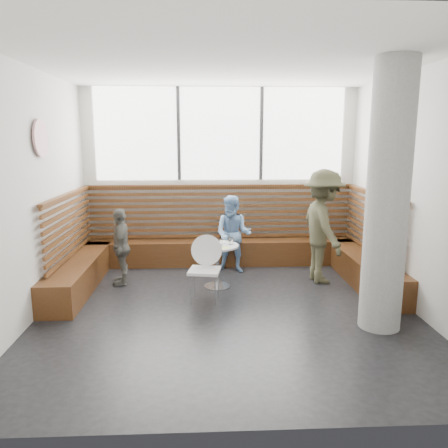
{
  "coord_description": "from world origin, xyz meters",
  "views": [
    {
      "loc": [
        -0.31,
        -5.59,
        2.29
      ],
      "look_at": [
        0.0,
        1.0,
        1.0
      ],
      "focal_mm": 35.0,
      "sensor_mm": 36.0,
      "label": 1
    }
  ],
  "objects_px": {
    "concrete_column": "(388,199)",
    "adult_man": "(323,226)",
    "cafe_chair": "(204,263)",
    "cafe_table": "(217,257)",
    "child_back": "(233,234)",
    "child_left": "(121,247)"
  },
  "relations": [
    {
      "from": "adult_man",
      "to": "child_left",
      "type": "relative_size",
      "value": 1.49
    },
    {
      "from": "cafe_table",
      "to": "child_left",
      "type": "bearing_deg",
      "value": 170.78
    },
    {
      "from": "cafe_table",
      "to": "adult_man",
      "type": "bearing_deg",
      "value": 7.01
    },
    {
      "from": "child_back",
      "to": "adult_man",
      "type": "bearing_deg",
      "value": -4.99
    },
    {
      "from": "concrete_column",
      "to": "child_left",
      "type": "xyz_separation_m",
      "value": [
        -3.48,
        1.8,
        -0.99
      ]
    },
    {
      "from": "adult_man",
      "to": "child_back",
      "type": "bearing_deg",
      "value": 61.31
    },
    {
      "from": "child_back",
      "to": "child_left",
      "type": "height_order",
      "value": "child_back"
    },
    {
      "from": "concrete_column",
      "to": "adult_man",
      "type": "distance_m",
      "value": 1.91
    },
    {
      "from": "concrete_column",
      "to": "cafe_chair",
      "type": "xyz_separation_m",
      "value": [
        -2.16,
        1.01,
        -1.05
      ]
    },
    {
      "from": "cafe_chair",
      "to": "adult_man",
      "type": "relative_size",
      "value": 0.51
    },
    {
      "from": "concrete_column",
      "to": "cafe_table",
      "type": "distance_m",
      "value": 2.74
    },
    {
      "from": "cafe_chair",
      "to": "concrete_column",
      "type": "bearing_deg",
      "value": -15.12
    },
    {
      "from": "adult_man",
      "to": "child_left",
      "type": "distance_m",
      "value": 3.24
    },
    {
      "from": "cafe_chair",
      "to": "child_left",
      "type": "relative_size",
      "value": 0.77
    },
    {
      "from": "cafe_table",
      "to": "concrete_column",
      "type": "bearing_deg",
      "value": -38.49
    },
    {
      "from": "concrete_column",
      "to": "cafe_table",
      "type": "bearing_deg",
      "value": 141.51
    },
    {
      "from": "cafe_table",
      "to": "child_back",
      "type": "relative_size",
      "value": 0.51
    },
    {
      "from": "adult_man",
      "to": "child_back",
      "type": "height_order",
      "value": "adult_man"
    },
    {
      "from": "cafe_table",
      "to": "child_left",
      "type": "height_order",
      "value": "child_left"
    },
    {
      "from": "adult_man",
      "to": "child_left",
      "type": "xyz_separation_m",
      "value": [
        -3.22,
        0.04,
        -0.3
      ]
    },
    {
      "from": "child_back",
      "to": "child_left",
      "type": "relative_size",
      "value": 1.09
    },
    {
      "from": "cafe_table",
      "to": "adult_man",
      "type": "relative_size",
      "value": 0.37
    }
  ]
}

